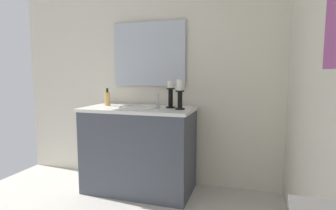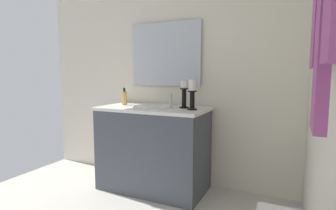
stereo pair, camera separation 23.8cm
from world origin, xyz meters
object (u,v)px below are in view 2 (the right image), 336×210
at_px(sink_basin, 153,111).
at_px(candle_holder_tall, 192,94).
at_px(candle_holder_short, 184,94).
at_px(towel_near_vanity, 319,10).
at_px(towel_center, 324,27).
at_px(mirror, 165,54).
at_px(vanity_cabinet, 153,148).
at_px(soap_bottle, 124,98).

distance_m(sink_basin, candle_holder_tall, 0.46).
xyz_separation_m(candle_holder_short, towel_near_vanity, (1.37, 1.01, 0.39)).
bearing_deg(towel_center, sink_basin, -139.32).
bearing_deg(towel_center, mirror, -143.99).
xyz_separation_m(vanity_cabinet, candle_holder_short, (-0.06, 0.31, 0.55)).
height_order(mirror, candle_holder_short, mirror).
xyz_separation_m(candle_holder_tall, towel_center, (1.50, 0.89, 0.29)).
distance_m(mirror, towel_center, 2.24).
relative_size(sink_basin, mirror, 0.51).
bearing_deg(mirror, vanity_cabinet, -0.01).
distance_m(sink_basin, candle_holder_short, 0.36).
relative_size(sink_basin, candle_holder_short, 1.56).
height_order(candle_holder_tall, towel_near_vanity, towel_near_vanity).
height_order(candle_holder_short, soap_bottle, candle_holder_short).
relative_size(sink_basin, candle_holder_tall, 1.46).
height_order(candle_holder_tall, candle_holder_short, candle_holder_tall).
relative_size(candle_holder_short, towel_center, 0.48).
relative_size(candle_holder_short, towel_near_vanity, 0.71).
bearing_deg(mirror, towel_center, 36.01).
height_order(candle_holder_short, towel_center, towel_center).
distance_m(vanity_cabinet, towel_center, 2.19).
xyz_separation_m(sink_basin, mirror, (-0.28, -0.00, 0.57)).
bearing_deg(candle_holder_short, sink_basin, -79.02).
height_order(candle_holder_tall, towel_center, towel_center).
distance_m(mirror, towel_near_vanity, 2.06).
relative_size(candle_holder_tall, soap_bottle, 1.53).
distance_m(mirror, soap_bottle, 0.63).
height_order(sink_basin, candle_holder_short, candle_holder_short).
bearing_deg(towel_near_vanity, mirror, -140.46).
height_order(mirror, towel_near_vanity, mirror).
bearing_deg(sink_basin, vanity_cabinet, -90.00).
distance_m(sink_basin, towel_near_vanity, 1.94).
relative_size(candle_holder_short, soap_bottle, 1.43).
xyz_separation_m(sink_basin, candle_holder_tall, (0.03, 0.42, 0.18)).
xyz_separation_m(sink_basin, candle_holder_short, (-0.06, 0.30, 0.17)).
relative_size(mirror, soap_bottle, 4.40).
xyz_separation_m(mirror, towel_center, (1.81, 1.31, -0.09)).
height_order(candle_holder_tall, soap_bottle, candle_holder_tall).
relative_size(mirror, candle_holder_tall, 2.88).
bearing_deg(sink_basin, candle_holder_tall, 85.80).
bearing_deg(vanity_cabinet, soap_bottle, -97.70).
bearing_deg(mirror, sink_basin, 0.20).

